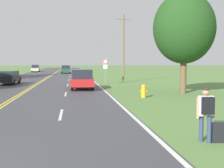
{
  "coord_description": "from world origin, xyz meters",
  "views": [
    {
      "loc": [
        3.85,
        -6.68,
        2.39
      ],
      "look_at": [
        5.58,
        7.16,
        1.4
      ],
      "focal_mm": 50.0,
      "sensor_mm": 36.0,
      "label": 1
    }
  ],
  "objects_px": {
    "fire_hydrant": "(144,91)",
    "car_champagne_suv_mid_far": "(36,68)",
    "car_red_suv_nearest": "(83,79)",
    "suitcase": "(219,132)",
    "traffic_sign": "(105,65)",
    "car_dark_green_van_mid_near": "(66,69)",
    "hitchhiker_person": "(206,109)",
    "car_black_hatchback_approaching": "(8,77)",
    "tree_mid_treeline": "(184,28)"
  },
  "relations": [
    {
      "from": "fire_hydrant",
      "to": "car_champagne_suv_mid_far",
      "type": "xyz_separation_m",
      "value": [
        -13.47,
        54.71,
        0.44
      ]
    },
    {
      "from": "car_red_suv_nearest",
      "to": "suitcase",
      "type": "bearing_deg",
      "value": 12.38
    },
    {
      "from": "fire_hydrant",
      "to": "traffic_sign",
      "type": "relative_size",
      "value": 0.32
    },
    {
      "from": "fire_hydrant",
      "to": "car_dark_green_van_mid_near",
      "type": "relative_size",
      "value": 0.18
    },
    {
      "from": "hitchhiker_person",
      "to": "car_black_hatchback_approaching",
      "type": "height_order",
      "value": "hitchhiker_person"
    },
    {
      "from": "suitcase",
      "to": "fire_hydrant",
      "type": "xyz_separation_m",
      "value": [
        0.4,
        11.72,
        0.14
      ]
    },
    {
      "from": "hitchhiker_person",
      "to": "tree_mid_treeline",
      "type": "height_order",
      "value": "tree_mid_treeline"
    },
    {
      "from": "hitchhiker_person",
      "to": "suitcase",
      "type": "distance_m",
      "value": 0.8
    },
    {
      "from": "car_red_suv_nearest",
      "to": "traffic_sign",
      "type": "bearing_deg",
      "value": 157.75
    },
    {
      "from": "suitcase",
      "to": "car_red_suv_nearest",
      "type": "height_order",
      "value": "car_red_suv_nearest"
    },
    {
      "from": "tree_mid_treeline",
      "to": "traffic_sign",
      "type": "bearing_deg",
      "value": 115.46
    },
    {
      "from": "tree_mid_treeline",
      "to": "car_black_hatchback_approaching",
      "type": "distance_m",
      "value": 19.35
    },
    {
      "from": "hitchhiker_person",
      "to": "car_dark_green_van_mid_near",
      "type": "xyz_separation_m",
      "value": [
        -5.36,
        57.02,
        -0.12
      ]
    },
    {
      "from": "hitchhiker_person",
      "to": "car_champagne_suv_mid_far",
      "type": "relative_size",
      "value": 0.38
    },
    {
      "from": "hitchhiker_person",
      "to": "car_dark_green_van_mid_near",
      "type": "relative_size",
      "value": 0.34
    },
    {
      "from": "fire_hydrant",
      "to": "tree_mid_treeline",
      "type": "relative_size",
      "value": 0.12
    },
    {
      "from": "hitchhiker_person",
      "to": "car_red_suv_nearest",
      "type": "bearing_deg",
      "value": 11.1
    },
    {
      "from": "car_red_suv_nearest",
      "to": "car_black_hatchback_approaching",
      "type": "xyz_separation_m",
      "value": [
        -7.65,
        6.85,
        -0.15
      ]
    },
    {
      "from": "car_black_hatchback_approaching",
      "to": "car_champagne_suv_mid_far",
      "type": "relative_size",
      "value": 1.0
    },
    {
      "from": "hitchhiker_person",
      "to": "fire_hydrant",
      "type": "xyz_separation_m",
      "value": [
        0.79,
        11.67,
        -0.56
      ]
    },
    {
      "from": "suitcase",
      "to": "tree_mid_treeline",
      "type": "bearing_deg",
      "value": -14.26
    },
    {
      "from": "suitcase",
      "to": "car_dark_green_van_mid_near",
      "type": "distance_m",
      "value": 57.37
    },
    {
      "from": "tree_mid_treeline",
      "to": "hitchhiker_person",
      "type": "bearing_deg",
      "value": -107.42
    },
    {
      "from": "car_red_suv_nearest",
      "to": "car_black_hatchback_approaching",
      "type": "relative_size",
      "value": 1.02
    },
    {
      "from": "suitcase",
      "to": "fire_hydrant",
      "type": "height_order",
      "value": "fire_hydrant"
    },
    {
      "from": "suitcase",
      "to": "tree_mid_treeline",
      "type": "xyz_separation_m",
      "value": [
        4.04,
        14.15,
        4.6
      ]
    },
    {
      "from": "tree_mid_treeline",
      "to": "car_dark_green_van_mid_near",
      "type": "bearing_deg",
      "value": 102.85
    },
    {
      "from": "car_red_suv_nearest",
      "to": "tree_mid_treeline",
      "type": "bearing_deg",
      "value": 61.16
    },
    {
      "from": "traffic_sign",
      "to": "car_dark_green_van_mid_near",
      "type": "distance_m",
      "value": 33.02
    },
    {
      "from": "suitcase",
      "to": "car_black_hatchback_approaching",
      "type": "relative_size",
      "value": 0.15
    },
    {
      "from": "traffic_sign",
      "to": "car_dark_green_van_mid_near",
      "type": "bearing_deg",
      "value": 98.52
    },
    {
      "from": "suitcase",
      "to": "car_black_hatchback_approaching",
      "type": "height_order",
      "value": "car_black_hatchback_approaching"
    },
    {
      "from": "fire_hydrant",
      "to": "car_dark_green_van_mid_near",
      "type": "distance_m",
      "value": 45.77
    },
    {
      "from": "car_black_hatchback_approaching",
      "to": "car_dark_green_van_mid_near",
      "type": "xyz_separation_m",
      "value": [
        5.36,
        31.63,
        0.11
      ]
    },
    {
      "from": "hitchhiker_person",
      "to": "fire_hydrant",
      "type": "relative_size",
      "value": 1.86
    },
    {
      "from": "traffic_sign",
      "to": "hitchhiker_person",
      "type": "bearing_deg",
      "value": -88.89
    },
    {
      "from": "traffic_sign",
      "to": "car_black_hatchback_approaching",
      "type": "distance_m",
      "value": 10.38
    },
    {
      "from": "hitchhiker_person",
      "to": "tree_mid_treeline",
      "type": "relative_size",
      "value": 0.22
    },
    {
      "from": "suitcase",
      "to": "car_dark_green_van_mid_near",
      "type": "bearing_deg",
      "value": 7.43
    },
    {
      "from": "car_black_hatchback_approaching",
      "to": "car_dark_green_van_mid_near",
      "type": "distance_m",
      "value": 32.08
    },
    {
      "from": "suitcase",
      "to": "traffic_sign",
      "type": "distance_m",
      "value": 24.51
    },
    {
      "from": "car_black_hatchback_approaching",
      "to": "tree_mid_treeline",
      "type": "bearing_deg",
      "value": -124.05
    },
    {
      "from": "fire_hydrant",
      "to": "traffic_sign",
      "type": "xyz_separation_m",
      "value": [
        -1.26,
        12.72,
        1.61
      ]
    },
    {
      "from": "car_champagne_suv_mid_far",
      "to": "tree_mid_treeline",
      "type": "bearing_deg",
      "value": -164.16
    },
    {
      "from": "car_red_suv_nearest",
      "to": "car_dark_green_van_mid_near",
      "type": "height_order",
      "value": "car_red_suv_nearest"
    },
    {
      "from": "fire_hydrant",
      "to": "tree_mid_treeline",
      "type": "height_order",
      "value": "tree_mid_treeline"
    },
    {
      "from": "hitchhiker_person",
      "to": "traffic_sign",
      "type": "distance_m",
      "value": 24.41
    },
    {
      "from": "fire_hydrant",
      "to": "car_black_hatchback_approaching",
      "type": "xyz_separation_m",
      "value": [
        -11.52,
        13.73,
        0.33
      ]
    },
    {
      "from": "tree_mid_treeline",
      "to": "car_champagne_suv_mid_far",
      "type": "height_order",
      "value": "tree_mid_treeline"
    },
    {
      "from": "fire_hydrant",
      "to": "car_red_suv_nearest",
      "type": "relative_size",
      "value": 0.2
    }
  ]
}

